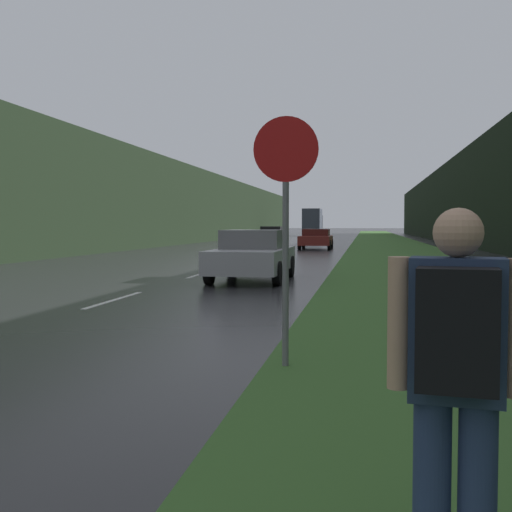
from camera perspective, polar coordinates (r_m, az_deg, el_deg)
The scene contains 12 objects.
grass_verge at distance 38.73m, azimuth 12.49°, elevation 0.44°, with size 6.00×240.00×0.02m, color #386028.
lane_stripe_c at distance 13.61m, azimuth -12.47°, elevation -3.82°, with size 0.12×3.00×0.01m, color silver.
lane_stripe_d at distance 20.24m, azimuth -4.98°, elevation -1.62°, with size 0.12×3.00×0.01m, color silver.
lane_stripe_e at distance 27.05m, azimuth -1.23°, elevation -0.50°, with size 0.12×3.00×0.01m, color silver.
treeline_far_side at distance 50.97m, azimuth -7.61°, elevation 4.65°, with size 2.00×140.00×6.46m, color black.
treeline_near_side at distance 49.33m, azimuth 18.96°, elevation 4.91°, with size 2.00×140.00×7.00m, color black.
stop_sign at distance 6.94m, azimuth 2.65°, elevation 3.91°, with size 0.71×0.07×2.72m.
hitchhiker_with_backpack at distance 2.79m, azimuth 17.36°, elevation -10.18°, with size 0.56×0.44×1.63m.
car_passing_near at distance 17.96m, azimuth -0.28°, elevation 0.09°, with size 1.98×4.66×1.41m.
car_passing_far at distance 41.17m, azimuth 5.36°, elevation 1.54°, with size 2.04×4.37×1.28m.
car_oncoming at distance 49.70m, azimuth 1.44°, elevation 1.84°, with size 1.91×4.06×1.43m.
delivery_truck at distance 88.49m, azimuth 5.07°, elevation 3.03°, with size 2.52×7.39×3.71m.
Camera 1 is at (5.11, 1.35, 1.56)m, focal length 45.00 mm.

